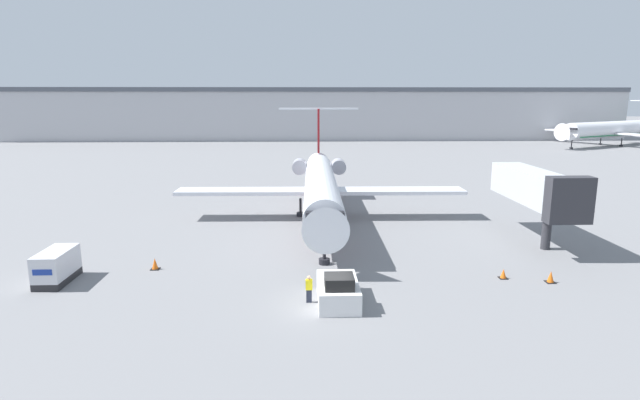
% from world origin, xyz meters
% --- Properties ---
extents(ground_plane, '(600.00, 600.00, 0.00)m').
position_xyz_m(ground_plane, '(0.00, 0.00, 0.00)').
color(ground_plane, slate).
extents(terminal_building, '(180.00, 16.80, 14.65)m').
position_xyz_m(terminal_building, '(0.00, 120.00, 7.35)').
color(terminal_building, '#B2B2B7').
rests_on(terminal_building, ground).
extents(airplane_main, '(28.32, 33.71, 10.48)m').
position_xyz_m(airplane_main, '(0.35, 21.26, 3.40)').
color(airplane_main, silver).
rests_on(airplane_main, ground).
extents(pushback_tug, '(2.33, 4.32, 1.95)m').
position_xyz_m(pushback_tug, '(0.54, 0.62, 0.74)').
color(pushback_tug, silver).
rests_on(pushback_tug, ground).
extents(luggage_cart, '(1.67, 3.55, 2.09)m').
position_xyz_m(luggage_cart, '(-17.32, 4.59, 1.05)').
color(luggage_cart, '#232326').
rests_on(luggage_cart, ground).
extents(worker_near_tug, '(0.40, 0.24, 1.62)m').
position_xyz_m(worker_near_tug, '(-1.13, 0.69, 0.84)').
color(worker_near_tug, '#232838').
rests_on(worker_near_tug, ground).
extents(traffic_cone_left, '(0.59, 0.59, 0.79)m').
position_xyz_m(traffic_cone_left, '(-11.73, 6.80, 0.38)').
color(traffic_cone_left, black).
rests_on(traffic_cone_left, ground).
extents(traffic_cone_right, '(0.55, 0.55, 0.64)m').
position_xyz_m(traffic_cone_right, '(11.73, 4.14, 0.30)').
color(traffic_cone_right, black).
rests_on(traffic_cone_right, ground).
extents(traffic_cone_mid, '(0.59, 0.59, 0.76)m').
position_xyz_m(traffic_cone_mid, '(14.48, 3.29, 0.36)').
color(traffic_cone_mid, black).
rests_on(traffic_cone_mid, ground).
extents(airplane_parked_far_left, '(36.21, 31.85, 11.20)m').
position_xyz_m(airplane_parked_far_left, '(75.09, 95.49, 4.06)').
color(airplane_parked_far_left, white).
rests_on(airplane_parked_far_left, ground).
extents(jet_bridge, '(3.20, 12.05, 6.19)m').
position_xyz_m(jet_bridge, '(17.64, 12.79, 4.45)').
color(jet_bridge, '#2D2D33').
rests_on(jet_bridge, ground).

